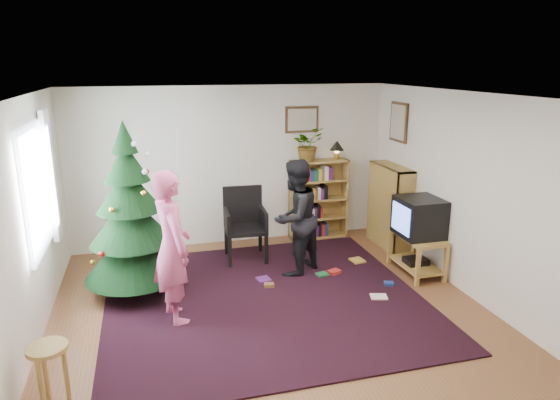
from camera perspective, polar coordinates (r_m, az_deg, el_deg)
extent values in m
plane|color=brown|center=(6.03, -1.07, -12.56)|extent=(5.00, 5.00, 0.00)
plane|color=white|center=(5.33, -1.21, 11.89)|extent=(5.00, 5.00, 0.00)
cube|color=silver|center=(7.93, -5.56, 3.88)|extent=(5.00, 0.02, 2.50)
cube|color=silver|center=(3.35, 9.60, -12.90)|extent=(5.00, 0.02, 2.50)
cube|color=silver|center=(5.53, -27.16, -2.91)|extent=(0.02, 5.00, 2.50)
cube|color=silver|center=(6.60, 20.43, 0.60)|extent=(0.02, 5.00, 2.50)
cube|color=black|center=(6.28, -1.76, -11.24)|extent=(3.80, 3.60, 0.02)
cube|color=silver|center=(6.03, -26.08, 1.11)|extent=(0.04, 1.20, 1.40)
cube|color=white|center=(6.70, -24.71, 2.56)|extent=(0.06, 0.35, 1.60)
cube|color=#4C3319|center=(8.07, 2.52, 9.17)|extent=(0.55, 0.03, 0.42)
cube|color=beige|center=(8.07, 2.52, 9.17)|extent=(0.47, 0.01, 0.34)
cube|color=#4C3319|center=(7.92, 13.43, 8.66)|extent=(0.03, 0.50, 0.60)
cube|color=beige|center=(7.92, 13.43, 8.66)|extent=(0.01, 0.42, 0.52)
cylinder|color=#3F2816|center=(6.67, -16.14, -9.20)|extent=(0.12, 0.12, 0.23)
cone|color=black|center=(6.50, -16.44, -5.53)|extent=(1.21, 1.21, 0.68)
cone|color=black|center=(6.37, -16.72, -2.09)|extent=(1.01, 1.01, 0.60)
cone|color=black|center=(6.27, -16.98, 1.18)|extent=(0.78, 0.78, 0.54)
cone|color=black|center=(6.20, -17.22, 4.19)|extent=(0.54, 0.54, 0.47)
cone|color=black|center=(6.15, -17.45, 6.94)|extent=(0.31, 0.31, 0.39)
cube|color=#A27C3A|center=(8.27, 4.41, 0.11)|extent=(0.95, 0.30, 1.30)
cube|color=#A27C3A|center=(8.12, 4.50, 4.44)|extent=(0.95, 0.30, 0.03)
cube|color=#A27C3A|center=(8.01, 12.41, -0.72)|extent=(0.30, 0.95, 1.30)
cube|color=#A27C3A|center=(7.86, 12.67, 3.73)|extent=(0.30, 0.95, 0.03)
cube|color=#A27C3A|center=(7.09, 15.47, -4.06)|extent=(0.47, 0.85, 0.04)
cube|color=#A27C3A|center=(6.77, 15.47, -7.49)|extent=(0.05, 0.05, 0.51)
cube|color=#A27C3A|center=(6.98, 18.41, -7.03)|extent=(0.05, 0.05, 0.51)
cube|color=#A27C3A|center=(7.41, 12.41, -5.27)|extent=(0.05, 0.05, 0.51)
cube|color=#A27C3A|center=(7.60, 15.17, -4.92)|extent=(0.05, 0.05, 0.51)
cube|color=#A27C3A|center=(7.23, 15.24, -7.12)|extent=(0.43, 0.81, 0.03)
cube|color=black|center=(7.21, 15.27, -6.72)|extent=(0.30, 0.25, 0.08)
cube|color=black|center=(7.01, 15.63, -1.89)|extent=(0.54, 0.60, 0.52)
cube|color=#547EE6|center=(6.87, 13.64, -2.09)|extent=(0.01, 0.47, 0.38)
cube|color=black|center=(7.32, -3.97, -3.35)|extent=(0.61, 0.61, 0.05)
cube|color=black|center=(7.48, -4.42, -0.56)|extent=(0.58, 0.08, 0.58)
cube|color=black|center=(7.12, -5.59, -5.99)|extent=(0.05, 0.05, 0.48)
cube|color=black|center=(7.21, -1.48, -5.62)|extent=(0.05, 0.05, 0.48)
cube|color=black|center=(7.60, -6.27, -4.59)|extent=(0.05, 0.05, 0.48)
cube|color=black|center=(7.69, -2.41, -4.26)|extent=(0.05, 0.05, 0.48)
cylinder|color=#A27C3A|center=(4.73, -25.10, -15.09)|extent=(0.33, 0.33, 0.04)
cylinder|color=#A27C3A|center=(4.86, -23.24, -17.91)|extent=(0.04, 0.04, 0.52)
cylinder|color=#A27C3A|center=(4.98, -25.24, -17.29)|extent=(0.04, 0.04, 0.52)
cylinder|color=#A27C3A|center=(4.80, -25.66, -18.62)|extent=(0.04, 0.04, 0.52)
imported|color=#C74F7C|center=(5.63, -12.25, -5.28)|extent=(0.57, 0.72, 1.74)
imported|color=black|center=(6.75, 1.73, -2.05)|extent=(0.99, 0.95, 1.60)
imported|color=gray|center=(8.01, 3.19, 6.38)|extent=(0.61, 0.58, 0.54)
cylinder|color=#A57F33|center=(8.21, 6.49, 4.96)|extent=(0.10, 0.10, 0.10)
sphere|color=#FFD88C|center=(8.20, 6.51, 5.69)|extent=(0.10, 0.10, 0.10)
cone|color=black|center=(8.18, 6.53, 6.22)|extent=(0.23, 0.23, 0.15)
cube|color=#A51E19|center=(6.99, 6.21, -8.17)|extent=(0.20, 0.20, 0.08)
cube|color=navy|center=(6.76, 12.33, -9.33)|extent=(0.20, 0.20, 0.08)
cube|color=#1E592D|center=(6.92, 4.84, -8.40)|extent=(0.20, 0.20, 0.08)
cube|color=gold|center=(7.44, 8.82, -6.78)|extent=(0.20, 0.20, 0.08)
cube|color=brown|center=(6.57, -1.25, -9.69)|extent=(0.20, 0.20, 0.08)
cube|color=beige|center=(6.41, 11.22, -10.68)|extent=(0.20, 0.20, 0.08)
cube|color=#4C1959|center=(6.73, -1.87, -9.04)|extent=(0.20, 0.20, 0.08)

